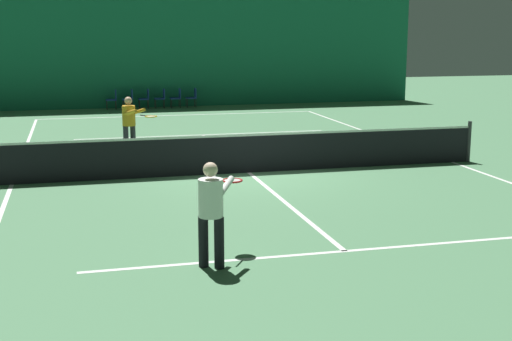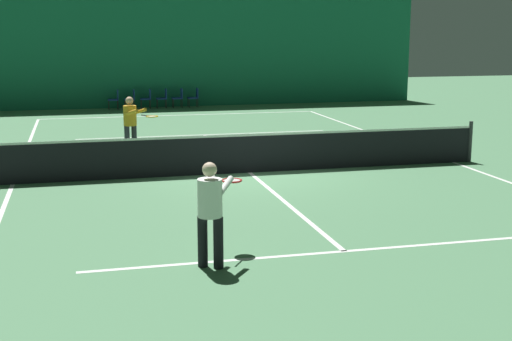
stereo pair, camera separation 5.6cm
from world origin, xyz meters
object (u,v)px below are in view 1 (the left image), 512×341
at_px(tennis_net, 249,152).
at_px(courtside_chair_4, 177,97).
at_px(courtside_chair_1, 129,98).
at_px(courtside_chair_2, 145,97).
at_px(courtside_chair_3, 161,97).
at_px(courtside_chair_0, 113,98).
at_px(player_near, 212,206).
at_px(courtside_chair_5, 193,96).
at_px(player_far, 130,121).

height_order(tennis_net, courtside_chair_4, tennis_net).
xyz_separation_m(courtside_chair_1, courtside_chair_2, (0.69, 0.00, 0.00)).
xyz_separation_m(courtside_chair_2, courtside_chair_3, (0.69, 0.00, 0.00)).
distance_m(courtside_chair_0, courtside_chair_2, 1.38).
bearing_deg(courtside_chair_4, player_near, -6.70).
bearing_deg(courtside_chair_4, courtside_chair_5, 90.00).
distance_m(courtside_chair_3, courtside_chair_4, 0.69).
xyz_separation_m(player_near, player_far, (-0.40, 10.06, 0.00)).
bearing_deg(courtside_chair_4, courtside_chair_0, -90.00).
relative_size(courtside_chair_0, courtside_chair_2, 1.00).
height_order(player_near, courtside_chair_2, player_near).
xyz_separation_m(tennis_net, player_far, (-2.57, 3.46, 0.41)).
xyz_separation_m(courtside_chair_0, courtside_chair_3, (2.07, 0.00, 0.00)).
bearing_deg(courtside_chair_4, player_far, -14.51).
xyz_separation_m(player_far, courtside_chair_5, (3.59, 11.19, -0.44)).
xyz_separation_m(courtside_chair_0, courtside_chair_5, (3.46, 0.00, 0.00)).
bearing_deg(courtside_chair_1, courtside_chair_5, 90.00).
distance_m(player_near, courtside_chair_0, 21.26).
height_order(courtside_chair_1, courtside_chair_4, same).
xyz_separation_m(tennis_net, courtside_chair_0, (-2.44, 14.66, -0.03)).
height_order(courtside_chair_2, courtside_chair_3, same).
bearing_deg(courtside_chair_1, courtside_chair_3, 90.00).
xyz_separation_m(courtside_chair_0, courtside_chair_4, (2.77, 0.00, 0.00)).
distance_m(courtside_chair_1, courtside_chair_4, 2.07).
distance_m(tennis_net, courtside_chair_3, 14.66).
xyz_separation_m(tennis_net, courtside_chair_1, (-1.75, 14.66, -0.03)).
relative_size(tennis_net, player_near, 7.59).
distance_m(player_near, courtside_chair_2, 21.29).
bearing_deg(courtside_chair_2, tennis_net, 4.11).
relative_size(tennis_net, courtside_chair_3, 14.29).
distance_m(player_far, courtside_chair_0, 11.20).
relative_size(player_far, courtside_chair_0, 1.89).
relative_size(player_far, courtside_chair_1, 1.89).
relative_size(courtside_chair_1, courtside_chair_4, 1.00).
bearing_deg(courtside_chair_1, player_far, -4.20).
bearing_deg(courtside_chair_3, player_near, -4.85).
bearing_deg(courtside_chair_3, tennis_net, 1.42).
distance_m(courtside_chair_1, courtside_chair_3, 1.38).
bearing_deg(player_far, courtside_chair_0, 145.80).
height_order(courtside_chair_0, courtside_chair_1, same).
height_order(player_far, courtside_chair_1, player_far).
bearing_deg(player_far, courtside_chair_1, 142.26).
distance_m(tennis_net, courtside_chair_5, 14.69).
bearing_deg(courtside_chair_2, player_far, -7.70).
relative_size(player_far, courtside_chair_3, 1.89).
bearing_deg(courtside_chair_2, player_near, -3.00).
bearing_deg(courtside_chair_4, courtside_chair_3, -90.00).
relative_size(player_near, courtside_chair_5, 1.88).
bearing_deg(courtside_chair_0, courtside_chair_5, 90.00).
bearing_deg(courtside_chair_4, tennis_net, -1.29).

